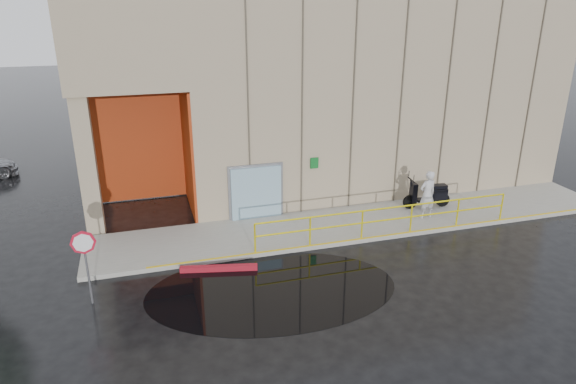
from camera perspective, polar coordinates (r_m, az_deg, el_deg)
The scene contains 9 objects.
ground at distance 14.60m, azimuth 1.19°, elevation -12.39°, with size 120.00×120.00×0.00m, color black.
sidewalk at distance 19.57m, azimuth 8.39°, elevation -3.30°, with size 20.00×3.00×0.15m, color gray.
building at distance 24.58m, azimuth 4.92°, elevation 11.86°, with size 20.00×10.17×8.00m.
guardrail at distance 18.33m, azimuth 10.94°, elevation -3.12°, with size 9.56×0.06×1.03m.
person at distance 19.94m, azimuth 15.22°, elevation -0.26°, with size 0.68×0.44×1.85m, color #BABAC0.
scooter at distance 20.92m, azimuth 15.33°, elevation 0.53°, with size 1.97×0.83×1.50m.
stop_sign at distance 14.84m, azimuth -21.69°, elevation -6.08°, with size 0.67×0.10×2.23m.
red_curb at distance 16.31m, azimuth -7.69°, elevation -8.40°, with size 2.40×0.18×0.18m, color maroon.
puddle at distance 15.27m, azimuth -1.76°, elevation -10.77°, with size 7.33×4.51×0.01m, color black.
Camera 1 is at (-3.76, -11.63, 7.99)m, focal length 32.00 mm.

